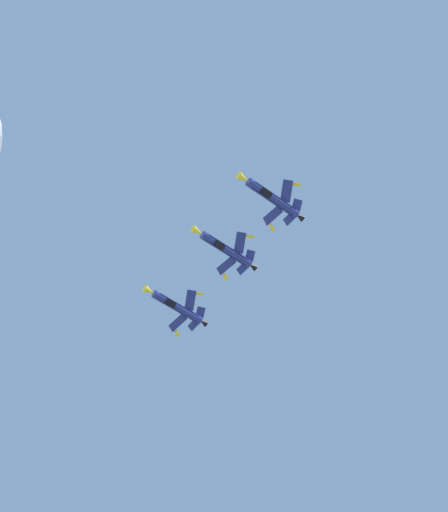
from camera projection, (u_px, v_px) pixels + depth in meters
fighter_jet_lead at (272, 198)px, 166.54m from camera, size 14.20×10.59×6.33m
fighter_jet_left_wing at (225, 249)px, 175.45m from camera, size 14.20×10.70×5.99m
fighter_jet_right_wing at (176, 307)px, 183.46m from camera, size 14.20×10.52×6.55m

